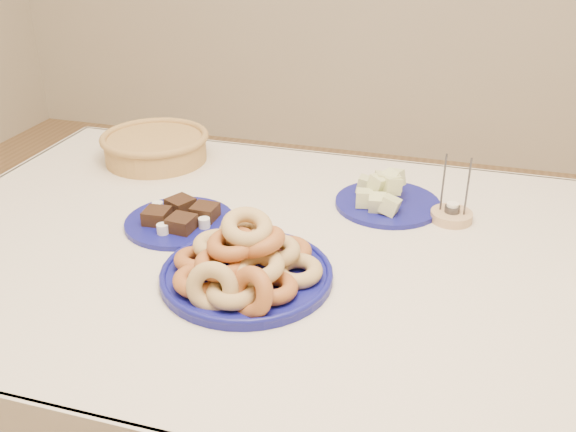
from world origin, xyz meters
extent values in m
cylinder|color=brown|center=(-0.70, 0.40, 0.36)|extent=(0.06, 0.06, 0.72)
cube|color=silver|center=(0.00, 0.00, 0.74)|extent=(1.70, 1.10, 0.02)
cube|color=silver|center=(0.00, 0.55, 0.61)|extent=(1.70, 0.01, 0.28)
cylinder|color=navy|center=(-0.05, -0.15, 0.76)|extent=(0.35, 0.35, 0.02)
torus|color=navy|center=(-0.05, -0.15, 0.77)|extent=(0.36, 0.36, 0.01)
torus|color=#A67E45|center=(0.04, -0.14, 0.78)|extent=(0.11, 0.11, 0.04)
torus|color=brown|center=(0.01, -0.07, 0.78)|extent=(0.12, 0.12, 0.04)
torus|color=brown|center=(-0.06, -0.05, 0.78)|extent=(0.13, 0.13, 0.03)
torus|color=#A67E45|center=(-0.13, -0.09, 0.78)|extent=(0.11, 0.11, 0.04)
torus|color=brown|center=(-0.15, -0.15, 0.78)|extent=(0.13, 0.13, 0.04)
torus|color=brown|center=(-0.12, -0.22, 0.78)|extent=(0.11, 0.10, 0.04)
torus|color=#A67E45|center=(-0.05, -0.24, 0.78)|extent=(0.10, 0.10, 0.04)
torus|color=brown|center=(0.02, -0.20, 0.78)|extent=(0.13, 0.13, 0.03)
torus|color=#A67E45|center=(0.00, -0.12, 0.81)|extent=(0.13, 0.13, 0.04)
torus|color=brown|center=(-0.06, -0.09, 0.81)|extent=(0.14, 0.14, 0.04)
torus|color=#A67E45|center=(-0.12, -0.13, 0.81)|extent=(0.10, 0.10, 0.03)
torus|color=brown|center=(-0.08, -0.20, 0.81)|extent=(0.13, 0.13, 0.04)
torus|color=#A67E45|center=(-0.01, -0.19, 0.81)|extent=(0.14, 0.14, 0.05)
torus|color=brown|center=(-0.02, -0.15, 0.84)|extent=(0.10, 0.10, 0.06)
torus|color=#A67E45|center=(-0.07, -0.12, 0.84)|extent=(0.13, 0.13, 0.03)
torus|color=brown|center=(-0.07, -0.17, 0.84)|extent=(0.13, 0.13, 0.04)
torus|color=#A67E45|center=(-0.05, -0.15, 0.87)|extent=(0.14, 0.14, 0.06)
torus|color=#A67E45|center=(-0.08, -0.26, 0.80)|extent=(0.10, 0.07, 0.10)
torus|color=brown|center=(-0.01, -0.25, 0.80)|extent=(0.12, 0.10, 0.10)
cylinder|color=navy|center=(0.16, 0.26, 0.76)|extent=(0.31, 0.31, 0.01)
cube|color=#BFC97F|center=(0.14, 0.20, 0.78)|extent=(0.04, 0.05, 0.05)
cube|color=#BFC97F|center=(0.16, 0.25, 0.81)|extent=(0.05, 0.06, 0.05)
cube|color=#BFC97F|center=(0.17, 0.19, 0.78)|extent=(0.05, 0.05, 0.05)
cube|color=#BFC97F|center=(0.16, 0.29, 0.81)|extent=(0.06, 0.05, 0.05)
cube|color=#BFC97F|center=(0.11, 0.22, 0.78)|extent=(0.04, 0.05, 0.04)
cube|color=#BFC97F|center=(0.13, 0.24, 0.81)|extent=(0.06, 0.05, 0.05)
cube|color=#BFC97F|center=(0.10, 0.29, 0.78)|extent=(0.04, 0.04, 0.05)
cube|color=#BFC97F|center=(0.15, 0.27, 0.81)|extent=(0.05, 0.06, 0.05)
cube|color=#BFC97F|center=(0.16, 0.26, 0.81)|extent=(0.05, 0.05, 0.05)
cube|color=#BFC97F|center=(0.16, 0.25, 0.81)|extent=(0.06, 0.06, 0.04)
cube|color=#BFC97F|center=(0.14, 0.26, 0.81)|extent=(0.05, 0.05, 0.05)
cylinder|color=navy|center=(-0.28, 0.03, 0.76)|extent=(0.27, 0.27, 0.01)
cube|color=black|center=(-0.32, 0.00, 0.78)|extent=(0.06, 0.06, 0.03)
cube|color=black|center=(-0.25, -0.01, 0.78)|extent=(0.06, 0.06, 0.03)
cube|color=black|center=(-0.29, 0.07, 0.78)|extent=(0.07, 0.07, 0.03)
cube|color=black|center=(-0.23, 0.05, 0.78)|extent=(0.06, 0.06, 0.03)
cylinder|color=white|center=(-0.34, 0.05, 0.77)|extent=(0.03, 0.03, 0.02)
cylinder|color=white|center=(-0.28, -0.04, 0.77)|extent=(0.03, 0.03, 0.02)
cylinder|color=white|center=(-0.21, 0.01, 0.77)|extent=(0.03, 0.03, 0.02)
cylinder|color=olive|center=(-0.51, 0.36, 0.78)|extent=(0.30, 0.30, 0.07)
torus|color=olive|center=(-0.51, 0.36, 0.82)|extent=(0.32, 0.32, 0.02)
cylinder|color=tan|center=(0.31, 0.22, 0.76)|extent=(0.11, 0.11, 0.02)
cylinder|color=#404045|center=(0.31, 0.22, 0.78)|extent=(0.04, 0.04, 0.01)
cylinder|color=white|center=(0.31, 0.22, 0.79)|extent=(0.03, 0.03, 0.01)
cylinder|color=#404045|center=(0.28, 0.23, 0.84)|extent=(0.01, 0.01, 0.14)
cylinder|color=#404045|center=(0.33, 0.22, 0.84)|extent=(0.01, 0.01, 0.14)
camera|label=1|loc=(0.32, -1.13, 1.43)|focal=40.00mm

